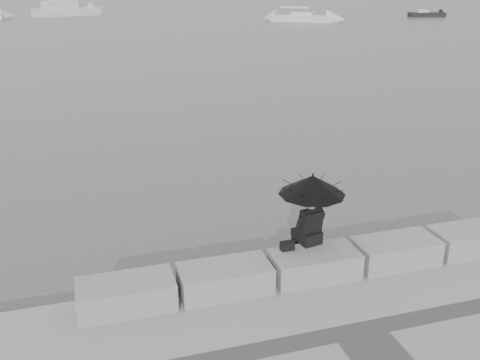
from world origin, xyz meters
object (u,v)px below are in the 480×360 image
object	(u,v)px
seated_person	(312,193)
small_motorboat	(427,14)
sailboat_right	(302,18)
motor_cruiser	(67,10)

from	to	relation	value
seated_person	small_motorboat	distance (m)	76.96
sailboat_right	motor_cruiser	size ratio (longest dim) A/B	1.31
sailboat_right	small_motorboat	xyz separation A→B (m)	(20.94, 3.06, -0.20)
seated_person	sailboat_right	world-z (taller)	sailboat_right
seated_person	sailboat_right	distance (m)	63.80
seated_person	small_motorboat	bearing A→B (deg)	41.95
seated_person	sailboat_right	xyz separation A→B (m)	(24.97, 58.69, -1.50)
small_motorboat	motor_cruiser	bearing A→B (deg)	171.91
motor_cruiser	small_motorboat	world-z (taller)	motor_cruiser
motor_cruiser	small_motorboat	xyz separation A→B (m)	(50.26, -16.44, -0.57)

